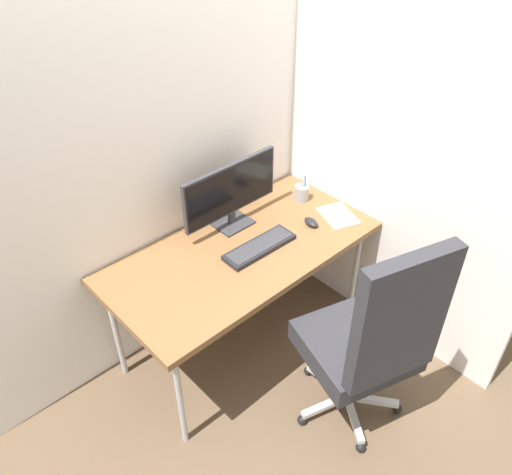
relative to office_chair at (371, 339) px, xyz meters
The scene contains 10 objects.
ground_plane 1.01m from the office_chair, 95.28° to the left, with size 8.00×8.00×0.00m, color brown.
wall_back 1.43m from the office_chair, 93.54° to the left, with size 2.72×0.04×2.80m, color white.
wall_side_right 1.21m from the office_chair, 41.93° to the left, with size 0.04×1.99×2.80m, color white.
desk 0.80m from the office_chair, 95.28° to the left, with size 1.45×0.72×0.71m.
office_chair is the anchor object (origin of this frame).
monitor 1.05m from the office_chair, 87.81° to the left, with size 0.61×0.16×0.37m.
keyboard 0.74m from the office_chair, 90.47° to the left, with size 0.41×0.14×0.03m.
mouse 0.79m from the office_chair, 63.21° to the left, with size 0.06×0.10×0.04m, color black.
pen_holder 1.04m from the office_chair, 61.26° to the left, with size 0.08×0.08×0.17m.
notebook 0.83m from the office_chair, 50.99° to the left, with size 0.16×0.23×0.01m, color beige.
Camera 1 is at (-1.37, -1.58, 2.40)m, focal length 36.16 mm.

